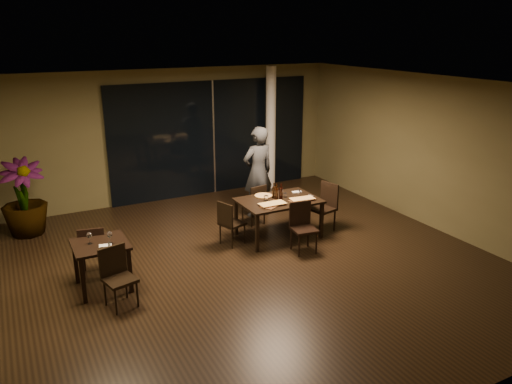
% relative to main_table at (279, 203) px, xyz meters
% --- Properties ---
extents(ground, '(8.00, 8.00, 0.00)m').
position_rel_main_table_xyz_m(ground, '(-1.00, -0.80, -0.68)').
color(ground, black).
rests_on(ground, ground).
extents(wall_back, '(8.00, 0.10, 3.00)m').
position_rel_main_table_xyz_m(wall_back, '(-1.00, 3.25, 0.82)').
color(wall_back, brown).
rests_on(wall_back, ground).
extents(wall_front, '(8.00, 0.10, 3.00)m').
position_rel_main_table_xyz_m(wall_front, '(-1.00, -4.85, 0.82)').
color(wall_front, brown).
rests_on(wall_front, ground).
extents(wall_right, '(0.10, 8.00, 3.00)m').
position_rel_main_table_xyz_m(wall_right, '(3.05, -0.80, 0.82)').
color(wall_right, brown).
rests_on(wall_right, ground).
extents(ceiling, '(8.00, 8.00, 0.04)m').
position_rel_main_table_xyz_m(ceiling, '(-1.00, -0.80, 2.34)').
color(ceiling, silver).
rests_on(ceiling, wall_back).
extents(window_panel, '(5.00, 0.06, 2.70)m').
position_rel_main_table_xyz_m(window_panel, '(0.00, 3.16, 0.67)').
color(window_panel, black).
rests_on(window_panel, ground).
extents(column, '(0.24, 0.24, 3.00)m').
position_rel_main_table_xyz_m(column, '(1.40, 2.85, 0.82)').
color(column, white).
rests_on(column, ground).
extents(main_table, '(1.50, 1.00, 0.75)m').
position_rel_main_table_xyz_m(main_table, '(0.00, 0.00, 0.00)').
color(main_table, black).
rests_on(main_table, ground).
extents(side_table, '(0.80, 0.80, 0.75)m').
position_rel_main_table_xyz_m(side_table, '(-3.40, -0.50, -0.05)').
color(side_table, black).
rests_on(side_table, ground).
extents(chair_main_far, '(0.45, 0.45, 0.84)m').
position_rel_main_table_xyz_m(chair_main_far, '(-0.10, 0.75, -0.20)').
color(chair_main_far, black).
rests_on(chair_main_far, ground).
extents(chair_main_near, '(0.46, 0.46, 0.89)m').
position_rel_main_table_xyz_m(chair_main_near, '(0.07, -0.73, -0.18)').
color(chair_main_near, black).
rests_on(chair_main_near, ground).
extents(chair_main_left, '(0.50, 0.50, 0.84)m').
position_rel_main_table_xyz_m(chair_main_left, '(-1.00, 0.07, -0.20)').
color(chair_main_left, black).
rests_on(chair_main_left, ground).
extents(chair_main_right, '(0.53, 0.53, 0.95)m').
position_rel_main_table_xyz_m(chair_main_right, '(1.00, -0.11, -0.14)').
color(chair_main_right, black).
rests_on(chair_main_right, ground).
extents(chair_side_far, '(0.47, 0.47, 0.86)m').
position_rel_main_table_xyz_m(chair_side_far, '(-3.45, -0.05, -0.19)').
color(chair_side_far, black).
rests_on(chair_side_far, ground).
extents(chair_side_near, '(0.50, 0.50, 0.88)m').
position_rel_main_table_xyz_m(chair_side_near, '(-3.30, -1.11, -0.18)').
color(chair_side_near, black).
rests_on(chair_side_near, ground).
extents(diner, '(0.69, 0.50, 1.93)m').
position_rel_main_table_xyz_m(diner, '(0.18, 1.20, 0.29)').
color(diner, '#2A2C2F').
rests_on(diner, ground).
extents(potted_plant, '(0.90, 0.90, 1.49)m').
position_rel_main_table_xyz_m(potted_plant, '(-4.28, 2.35, 0.07)').
color(potted_plant, '#1D4717').
rests_on(potted_plant, ground).
extents(pizza_board_left, '(0.55, 0.46, 0.01)m').
position_rel_main_table_xyz_m(pizza_board_left, '(-0.26, -0.22, 0.08)').
color(pizza_board_left, '#4E2E19').
rests_on(pizza_board_left, main_table).
extents(pizza_board_right, '(0.56, 0.36, 0.01)m').
position_rel_main_table_xyz_m(pizza_board_right, '(0.38, -0.23, 0.08)').
color(pizza_board_right, '#472B16').
rests_on(pizza_board_right, main_table).
extents(oblong_pizza_left, '(0.48, 0.23, 0.02)m').
position_rel_main_table_xyz_m(oblong_pizza_left, '(-0.26, -0.22, 0.10)').
color(oblong_pizza_left, maroon).
rests_on(oblong_pizza_left, pizza_board_left).
extents(oblong_pizza_right, '(0.46, 0.26, 0.02)m').
position_rel_main_table_xyz_m(oblong_pizza_right, '(0.38, -0.23, 0.10)').
color(oblong_pizza_right, maroon).
rests_on(oblong_pizza_right, pizza_board_right).
extents(round_pizza, '(0.33, 0.33, 0.01)m').
position_rel_main_table_xyz_m(round_pizza, '(-0.16, 0.31, 0.08)').
color(round_pizza, '#C94116').
rests_on(round_pizza, main_table).
extents(bottle_a, '(0.07, 0.07, 0.31)m').
position_rel_main_table_xyz_m(bottle_a, '(-0.04, 0.02, 0.23)').
color(bottle_a, black).
rests_on(bottle_a, main_table).
extents(bottle_b, '(0.07, 0.07, 0.30)m').
position_rel_main_table_xyz_m(bottle_b, '(0.05, 0.00, 0.23)').
color(bottle_b, black).
rests_on(bottle_b, main_table).
extents(bottle_c, '(0.07, 0.07, 0.30)m').
position_rel_main_table_xyz_m(bottle_c, '(-0.03, 0.13, 0.22)').
color(bottle_c, black).
rests_on(bottle_c, main_table).
extents(tumbler_left, '(0.08, 0.08, 0.10)m').
position_rel_main_table_xyz_m(tumbler_left, '(-0.24, 0.06, 0.12)').
color(tumbler_left, white).
rests_on(tumbler_left, main_table).
extents(tumbler_right, '(0.07, 0.07, 0.08)m').
position_rel_main_table_xyz_m(tumbler_right, '(0.18, 0.07, 0.12)').
color(tumbler_right, white).
rests_on(tumbler_right, main_table).
extents(napkin_near, '(0.18, 0.10, 0.01)m').
position_rel_main_table_xyz_m(napkin_near, '(0.60, -0.12, 0.08)').
color(napkin_near, white).
rests_on(napkin_near, main_table).
extents(napkin_far, '(0.20, 0.14, 0.01)m').
position_rel_main_table_xyz_m(napkin_far, '(0.54, 0.22, 0.08)').
color(napkin_far, white).
rests_on(napkin_far, main_table).
extents(wine_glass_a, '(0.08, 0.08, 0.18)m').
position_rel_main_table_xyz_m(wine_glass_a, '(-3.54, -0.46, 0.16)').
color(wine_glass_a, white).
rests_on(wine_glass_a, side_table).
extents(wine_glass_b, '(0.08, 0.08, 0.18)m').
position_rel_main_table_xyz_m(wine_glass_b, '(-3.26, -0.59, 0.16)').
color(wine_glass_b, white).
rests_on(wine_glass_b, side_table).
extents(side_napkin, '(0.20, 0.15, 0.01)m').
position_rel_main_table_xyz_m(side_napkin, '(-3.35, -0.66, 0.08)').
color(side_napkin, silver).
rests_on(side_napkin, side_table).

